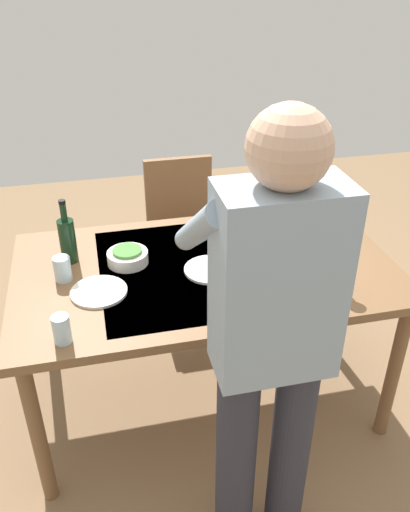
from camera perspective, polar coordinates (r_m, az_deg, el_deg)
The scene contains 13 objects.
ground_plane at distance 2.83m, azimuth 0.00°, elevation -14.56°, with size 6.00×6.00×0.00m, color #846647.
dining_table at distance 2.38m, azimuth 0.00°, elevation -2.54°, with size 1.66×0.97×0.78m.
chair_near at distance 3.21m, azimuth -2.46°, elevation 3.28°, with size 0.40×0.40×0.91m.
person_server at distance 1.66m, azimuth 7.03°, elevation -8.84°, with size 0.42×0.61×1.69m.
wine_bottle at distance 2.39m, azimuth -14.49°, elevation 1.76°, with size 0.07×0.07×0.30m.
wine_glass_left at distance 2.19m, azimuth 14.72°, elevation -1.31°, with size 0.07×0.07×0.15m.
water_cup_near_left at distance 2.29m, azimuth -15.01°, elevation -1.32°, with size 0.07×0.07×0.11m, color silver.
water_cup_near_right at distance 1.96m, azimuth -15.08°, elevation -7.58°, with size 0.06×0.06×0.11m, color silver.
water_cup_far_left at distance 2.11m, azimuth 7.90°, elevation -3.55°, with size 0.08×0.08×0.11m, color silver.
serving_bowl_pasta at distance 2.55m, azimuth 3.74°, elevation 2.63°, with size 0.30×0.30×0.07m.
side_bowl_salad at distance 2.36m, azimuth -8.28°, elevation -0.04°, with size 0.18×0.18×0.07m.
dinner_plate_near at distance 2.30m, azimuth 0.60°, elevation -1.46°, with size 0.23×0.23×0.01m, color silver.
dinner_plate_far at distance 2.20m, azimuth -11.29°, elevation -3.75°, with size 0.23×0.23×0.01m, color silver.
Camera 1 is at (0.45, 1.93, 2.02)m, focal length 37.41 mm.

